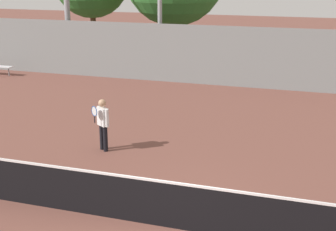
{
  "coord_description": "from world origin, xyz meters",
  "views": [
    {
      "loc": [
        2.57,
        -8.51,
        5.31
      ],
      "look_at": [
        -1.69,
        4.93,
        0.92
      ],
      "focal_mm": 50.0,
      "sensor_mm": 36.0,
      "label": 1
    }
  ],
  "objects": [
    {
      "name": "ground_plane",
      "position": [
        0.0,
        0.0,
        0.0
      ],
      "size": [
        100.0,
        100.0,
        0.0
      ],
      "primitive_type": "plane",
      "color": "brown"
    },
    {
      "name": "tennis_net",
      "position": [
        0.0,
        0.0,
        0.55
      ],
      "size": [
        11.28,
        0.09,
        1.09
      ],
      "color": "#195128",
      "rests_on": "ground_plane"
    },
    {
      "name": "tennis_player",
      "position": [
        -3.38,
        3.72,
        0.93
      ],
      "size": [
        0.54,
        0.52,
        1.62
      ],
      "rotation": [
        0.0,
        0.0,
        -0.59
      ],
      "color": "black",
      "rests_on": "ground_plane"
    },
    {
      "name": "back_fence",
      "position": [
        0.0,
        13.2,
        1.42
      ],
      "size": [
        33.49,
        0.06,
        2.84
      ],
      "color": "gray",
      "rests_on": "ground_plane"
    }
  ]
}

